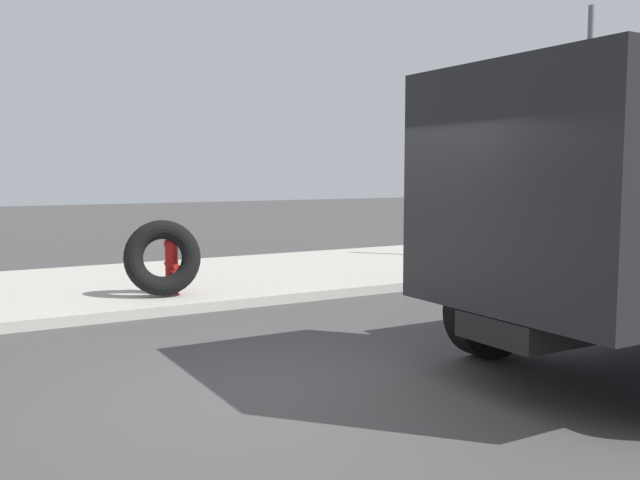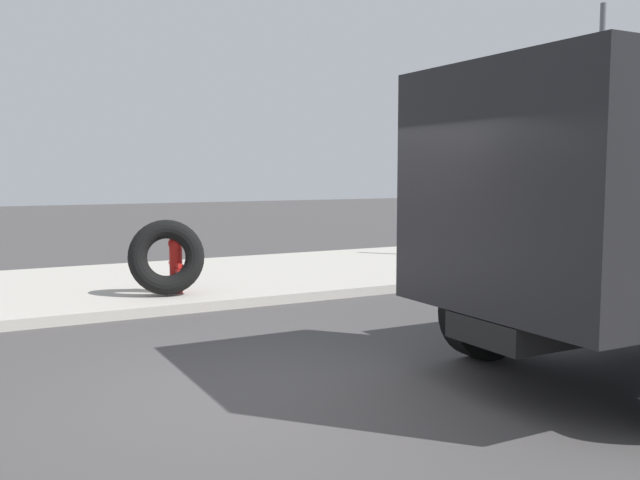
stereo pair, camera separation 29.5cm
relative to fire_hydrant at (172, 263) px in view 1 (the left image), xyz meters
name	(u,v)px [view 1 (the left image)]	position (x,y,z in m)	size (l,w,h in m)	color
ground_plane	(288,397)	(-0.53, -4.97, -0.63)	(80.00, 80.00, 0.00)	#423F3F
sidewalk_curb	(115,287)	(-0.53, 1.53, -0.55)	(36.00, 5.00, 0.15)	#ADA89E
fire_hydrant	(172,263)	(0.00, 0.00, 0.00)	(0.23, 0.52, 0.90)	red
loose_tire	(163,258)	(-0.20, -0.16, 0.12)	(1.16, 1.16, 0.29)	black
street_light_pole	(587,135)	(8.87, -0.52, 2.19)	(0.12, 0.12, 5.34)	#595B5E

